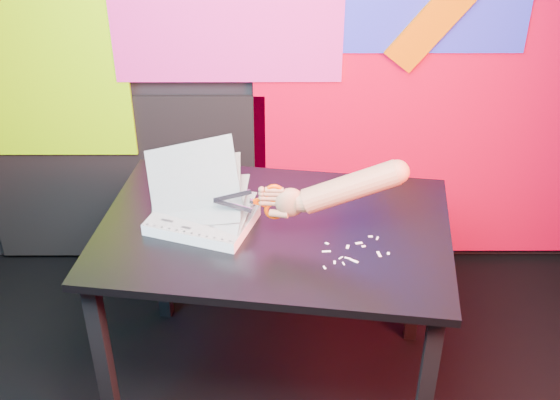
{
  "coord_description": "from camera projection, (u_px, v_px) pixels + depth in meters",
  "views": [
    {
      "loc": [
        -0.04,
        -1.33,
        2.11
      ],
      "look_at": [
        -0.04,
        0.63,
        0.87
      ],
      "focal_mm": 45.0,
      "sensor_mm": 36.0,
      "label": 1
    }
  ],
  "objects": [
    {
      "name": "room",
      "position": [
        298.0,
        167.0,
        1.53
      ],
      "size": [
        3.01,
        3.01,
        2.71
      ],
      "color": "black",
      "rests_on": "ground"
    },
    {
      "name": "backdrop",
      "position": [
        302.0,
        79.0,
        2.98
      ],
      "size": [
        2.88,
        0.05,
        2.08
      ],
      "color": "red",
      "rests_on": "ground"
    },
    {
      "name": "work_table",
      "position": [
        274.0,
        248.0,
        2.45
      ],
      "size": [
        1.29,
        0.95,
        0.75
      ],
      "rotation": [
        0.0,
        0.0,
        -0.14
      ],
      "color": "black",
      "rests_on": "ground"
    },
    {
      "name": "printout_stack",
      "position": [
        202.0,
        217.0,
        2.4
      ],
      "size": [
        0.4,
        0.34,
        0.33
      ],
      "rotation": [
        0.0,
        0.0,
        -0.33
      ],
      "color": "silver",
      "rests_on": "work_table"
    },
    {
      "name": "scissors",
      "position": [
        269.0,
        202.0,
        2.27
      ],
      "size": [
        0.23,
        0.02,
        0.13
      ],
      "rotation": [
        0.0,
        0.0,
        -0.06
      ],
      "color": "silver",
      "rests_on": "printout_stack"
    },
    {
      "name": "hand_forearm",
      "position": [
        340.0,
        189.0,
        2.23
      ],
      "size": [
        0.46,
        0.1,
        0.22
      ],
      "rotation": [
        0.0,
        0.0,
        -0.06
      ],
      "color": "#A46F45",
      "rests_on": "work_table"
    },
    {
      "name": "paper_clippings",
      "position": [
        354.0,
        251.0,
        2.28
      ],
      "size": [
        0.22,
        0.18,
        0.0
      ],
      "color": "white",
      "rests_on": "work_table"
    }
  ]
}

